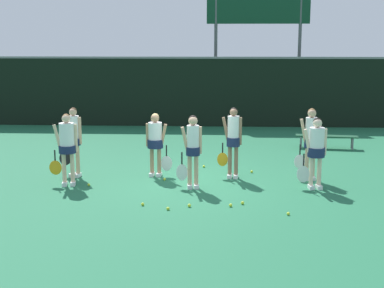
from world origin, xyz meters
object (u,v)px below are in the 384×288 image
Objects in this scene: player_0 at (67,143)px; tennis_ball_1 at (252,172)px; tennis_ball_2 at (143,204)px; tennis_ball_4 at (243,203)px; player_2 at (316,147)px; player_4 at (156,139)px; player_6 at (311,138)px; bench_courtside at (327,137)px; tennis_ball_8 at (64,169)px; tennis_ball_7 at (204,166)px; tennis_ball_10 at (168,209)px; player_1 at (193,146)px; player_3 at (74,137)px; player_5 at (233,137)px; tennis_ball_5 at (189,205)px; tennis_ball_9 at (231,205)px; tennis_ball_3 at (165,179)px; tennis_ball_0 at (89,185)px; tennis_ball_6 at (288,214)px; scoreboard at (258,17)px.

player_0 is 4.86m from tennis_ball_1.
tennis_ball_2 is 2.14m from tennis_ball_4.
tennis_ball_2 is (-3.89, -1.55, -0.97)m from player_2.
player_4 is 0.90× the size of player_6.
bench_courtside reaches higher than tennis_ball_8.
tennis_ball_7 is at bearing 135.83° from player_2.
player_6 is at bearing -99.16° from bench_courtside.
tennis_ball_2 is (-5.13, -6.47, -0.33)m from bench_courtside.
player_6 is 26.07× the size of tennis_ball_1.
tennis_ball_10 is at bearing -120.41° from tennis_ball_1.
player_1 is 24.98× the size of tennis_ball_4.
player_4 is (-3.90, 1.01, -0.04)m from player_2.
tennis_ball_10 is at bearing -35.29° from player_3.
tennis_ball_8 reaches higher than tennis_ball_10.
player_1 is 3.05m from player_6.
player_4 is 1.83m from tennis_ball_7.
tennis_ball_4 is at bearing -79.33° from player_5.
player_6 is 25.79× the size of tennis_ball_8.
player_3 is at bearing -143.06° from bench_courtside.
player_4 is at bearing -135.20° from bench_courtside.
player_5 is at bearing 68.87° from tennis_ball_5.
tennis_ball_7 is (0.21, 3.60, -0.00)m from tennis_ball_5.
tennis_ball_1 reaches higher than tennis_ball_7.
tennis_ball_5 and tennis_ball_9 have the same top height.
player_3 is 26.26× the size of tennis_ball_10.
player_1 is at bearing -40.99° from tennis_ball_3.
tennis_ball_2 is at bearing -49.91° from tennis_ball_8.
player_5 reaches higher than tennis_ball_3.
player_4 is (-5.14, -3.91, 0.60)m from bench_courtside.
tennis_ball_0 is at bearing 135.49° from tennis_ball_2.
player_5 is 3.30m from tennis_ball_6.
tennis_ball_2 is 0.98× the size of tennis_ball_10.
player_3 is at bearing 156.12° from player_1.
tennis_ball_6 is (2.76, -2.58, -0.00)m from tennis_ball_3.
player_0 reaches higher than tennis_ball_0.
tennis_ball_10 is at bearing -82.58° from tennis_ball_3.
bench_courtside is at bearing 43.33° from player_4.
player_1 reaches higher than tennis_ball_4.
player_1 reaches higher than tennis_ball_6.
player_3 reaches higher than tennis_ball_10.
tennis_ball_5 is (-1.13, -0.24, 0.00)m from tennis_ball_4.
player_1 is at bearing -121.95° from bench_courtside.
bench_courtside is at bearing 43.60° from player_1.
tennis_ball_8 reaches higher than tennis_ball_6.
bench_courtside is 1.23× the size of player_4.
player_1 is 2.98m from tennis_ball_6.
tennis_ball_6 is at bearing -23.61° from tennis_ball_0.
tennis_ball_7 is at bearing 86.71° from tennis_ball_5.
player_6 is at bearing 51.14° from tennis_ball_4.
tennis_ball_10 is (-2.67, -12.65, -4.42)m from scoreboard.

